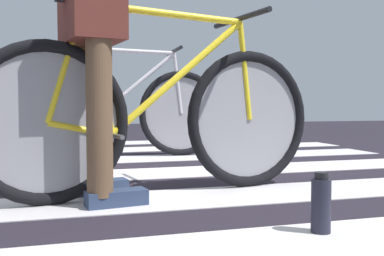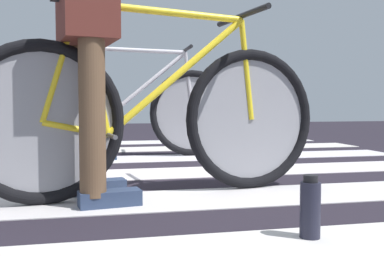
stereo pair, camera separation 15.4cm
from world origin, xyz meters
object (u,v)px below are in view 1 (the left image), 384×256
object	(u,v)px
cyclist_1_of_2	(92,59)
cyclist_2_of_2	(80,78)
bicycle_2_of_2	(120,110)
bicycle_1_of_2	(158,115)
water_bottle	(321,205)

from	to	relation	value
cyclist_1_of_2	cyclist_2_of_2	distance (m)	1.63
bicycle_2_of_2	cyclist_2_of_2	xyz separation A→B (m)	(-0.31, 0.01, 0.26)
bicycle_1_of_2	cyclist_1_of_2	world-z (taller)	cyclist_1_of_2
bicycle_1_of_2	cyclist_1_of_2	xyz separation A→B (m)	(-0.31, -0.05, 0.25)
water_bottle	bicycle_1_of_2	bearing A→B (deg)	117.28
bicycle_2_of_2	water_bottle	size ratio (longest dim) A/B	8.30
bicycle_2_of_2	cyclist_2_of_2	bearing A→B (deg)	-180.00
bicycle_1_of_2	cyclist_2_of_2	distance (m)	1.63
bicycle_1_of_2	water_bottle	bearing A→B (deg)	-72.16
cyclist_1_of_2	cyclist_2_of_2	size ratio (longest dim) A/B	0.99
water_bottle	bicycle_2_of_2	bearing A→B (deg)	99.46
bicycle_1_of_2	water_bottle	size ratio (longest dim) A/B	8.23
bicycle_1_of_2	cyclist_1_of_2	distance (m)	0.40
water_bottle	cyclist_1_of_2	bearing A→B (deg)	134.25
cyclist_2_of_2	cyclist_1_of_2	bearing A→B (deg)	-88.52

